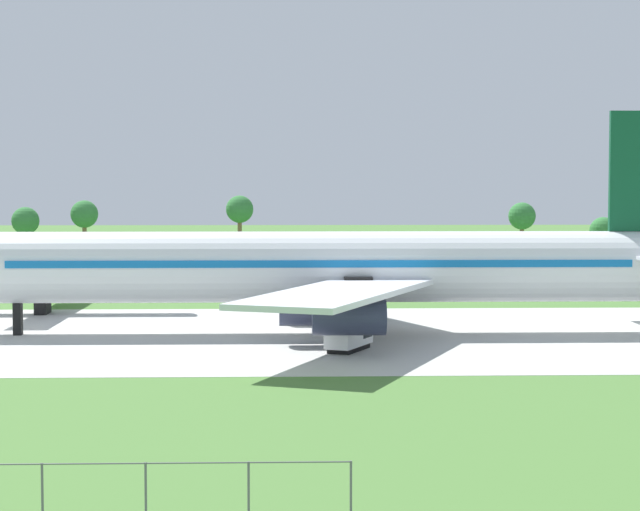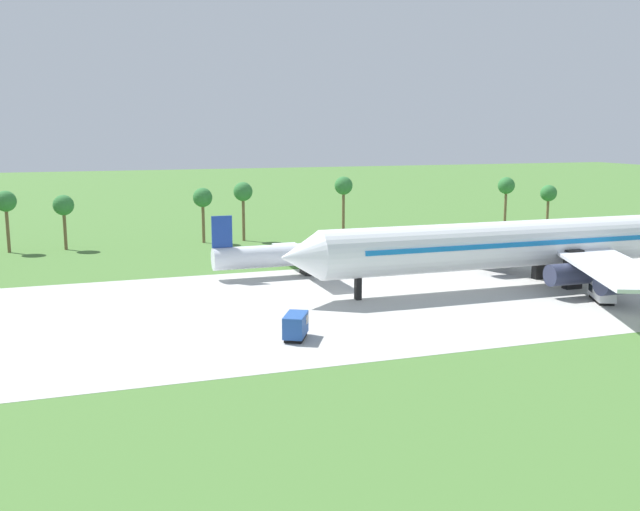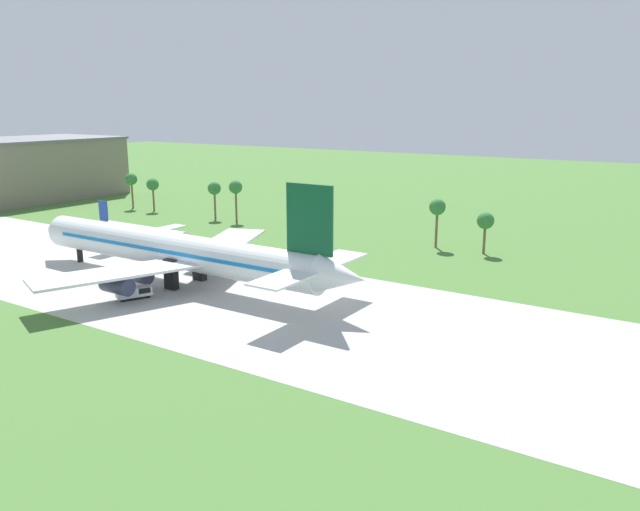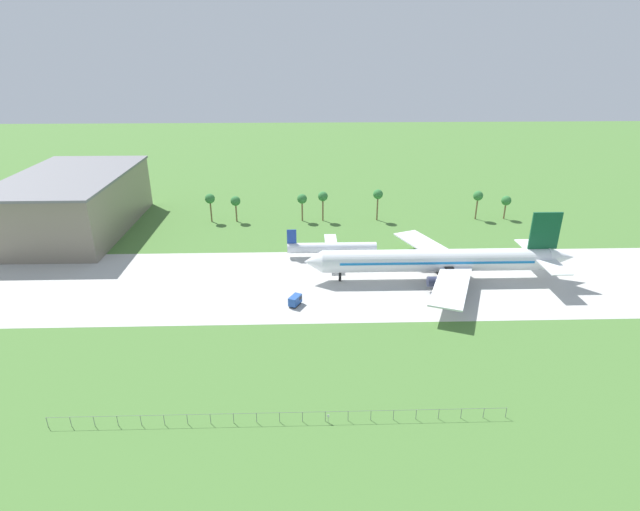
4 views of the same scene
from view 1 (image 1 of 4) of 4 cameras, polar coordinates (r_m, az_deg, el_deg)
The scene contains 4 objects.
jet_airliner at distance 100.88m, azimuth 0.97°, elevation -0.60°, with size 75.11×53.21×19.49m.
regional_aircraft at distance 120.40m, azimuth -13.57°, elevation -1.40°, with size 27.44×24.64×9.11m.
baggage_tug at distance 91.06m, azimuth 1.49°, elevation -4.05°, with size 4.13×5.81×1.89m.
palm_tree_row at distance 152.80m, azimuth -8.09°, elevation 1.69°, with size 113.18×3.60×11.78m.
Camera 1 is at (37.37, -99.58, 12.75)m, focal length 65.00 mm.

